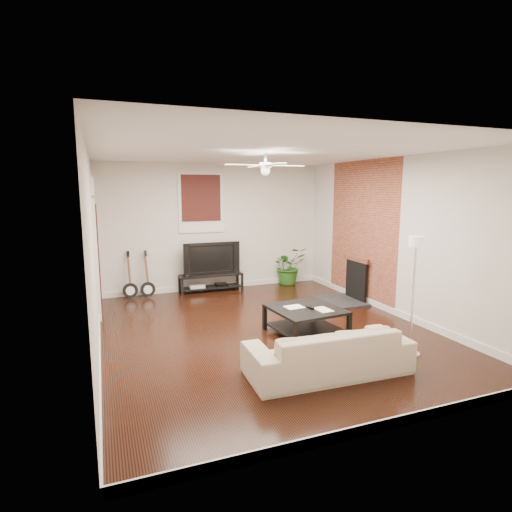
{
  "coord_description": "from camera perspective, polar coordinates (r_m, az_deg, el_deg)",
  "views": [
    {
      "loc": [
        -2.39,
        -5.88,
        2.25
      ],
      "look_at": [
        0.0,
        0.4,
        1.15
      ],
      "focal_mm": 28.87,
      "sensor_mm": 36.0,
      "label": 1
    }
  ],
  "objects": [
    {
      "name": "brick_accent",
      "position": [
        8.48,
        14.45,
        3.25
      ],
      "size": [
        0.02,
        2.2,
        2.8
      ],
      "primitive_type": "cube",
      "color": "brown",
      "rests_on": "floor"
    },
    {
      "name": "tv",
      "position": [
        9.09,
        -6.33,
        -0.26
      ],
      "size": [
        1.25,
        0.16,
        0.72
      ],
      "primitive_type": "imported",
      "color": "black",
      "rests_on": "tv_stand"
    },
    {
      "name": "guitar_left",
      "position": [
        8.82,
        -17.13,
        -2.59
      ],
      "size": [
        0.32,
        0.23,
        0.99
      ],
      "primitive_type": null,
      "rotation": [
        0.0,
        0.0,
        0.06
      ],
      "color": "black",
      "rests_on": "floor"
    },
    {
      "name": "door_left",
      "position": [
        7.84,
        -21.18,
        1.34
      ],
      "size": [
        0.08,
        1.0,
        2.5
      ],
      "primitive_type": "cube",
      "color": "white",
      "rests_on": "wall_left"
    },
    {
      "name": "ceiling_fan",
      "position": [
        6.36,
        1.32,
        12.45
      ],
      "size": [
        1.24,
        1.24,
        0.32
      ],
      "primitive_type": null,
      "color": "white",
      "rests_on": "ceiling"
    },
    {
      "name": "sofa",
      "position": [
        5.24,
        9.96,
        -12.76
      ],
      "size": [
        2.04,
        0.86,
        0.59
      ],
      "primitive_type": "imported",
      "rotation": [
        0.0,
        0.0,
        3.11
      ],
      "color": "tan",
      "rests_on": "floor"
    },
    {
      "name": "window_back",
      "position": [
        9.1,
        -7.61,
        7.33
      ],
      "size": [
        1.0,
        0.06,
        1.3
      ],
      "primitive_type": "cube",
      "color": "#3A150F",
      "rests_on": "wall_back"
    },
    {
      "name": "coffee_table",
      "position": [
        6.54,
        6.88,
        -8.93
      ],
      "size": [
        1.1,
        1.1,
        0.42
      ],
      "primitive_type": "cube",
      "rotation": [
        0.0,
        0.0,
        0.09
      ],
      "color": "black",
      "rests_on": "floor"
    },
    {
      "name": "fireplace",
      "position": [
        8.46,
        12.59,
        -3.14
      ],
      "size": [
        0.8,
        1.1,
        0.92
      ],
      "primitive_type": "cube",
      "color": "black",
      "rests_on": "floor"
    },
    {
      "name": "guitar_right",
      "position": [
        8.82,
        -14.84,
        -2.49
      ],
      "size": [
        0.34,
        0.26,
        0.99
      ],
      "primitive_type": null,
      "rotation": [
        0.0,
        0.0,
        0.16
      ],
      "color": "black",
      "rests_on": "floor"
    },
    {
      "name": "tv_stand",
      "position": [
        9.17,
        -6.24,
        -3.7
      ],
      "size": [
        1.39,
        0.37,
        0.39
      ],
      "primitive_type": "cube",
      "color": "black",
      "rests_on": "floor"
    },
    {
      "name": "floor_lamp",
      "position": [
        5.93,
        20.93,
        -5.26
      ],
      "size": [
        0.28,
        0.28,
        1.64
      ],
      "primitive_type": null,
      "rotation": [
        0.0,
        0.0,
        -0.04
      ],
      "color": "silver",
      "rests_on": "floor"
    },
    {
      "name": "potted_plant",
      "position": [
        9.8,
        4.55,
        -1.34
      ],
      "size": [
        0.86,
        0.77,
        0.89
      ],
      "primitive_type": "imported",
      "rotation": [
        0.0,
        0.0,
        0.1
      ],
      "color": "#255D1A",
      "rests_on": "floor"
    },
    {
      "name": "room",
      "position": [
        6.4,
        1.28,
        1.67
      ],
      "size": [
        5.01,
        6.01,
        2.81
      ],
      "color": "black",
      "rests_on": "ground"
    }
  ]
}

